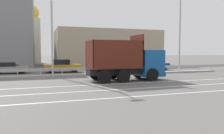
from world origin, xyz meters
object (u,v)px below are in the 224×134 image
Objects in this scene: street_lamp_1 at (52,26)px; parked_car_2 at (9,68)px; median_road_sign at (126,61)px; parked_car_5 at (153,64)px; street_lamp_2 at (181,21)px; dump_truck at (133,64)px; parked_car_4 at (112,65)px; parked_car_3 at (62,66)px; church_tower at (32,35)px.

parked_car_2 is at bearing 131.28° from street_lamp_1.
median_road_sign is 7.19m from parked_car_5.
street_lamp_1 is 14.20m from street_lamp_2.
dump_truck reaches higher than parked_car_5.
dump_truck reaches higher than parked_car_2.
dump_truck is at bearing 174.25° from parked_car_4.
parked_car_2 is at bearing 89.37° from parked_car_5.
median_road_sign reaches higher than parked_car_3.
parked_car_5 reaches higher than parked_car_2.
street_lamp_2 reaches higher than dump_truck.
street_lamp_1 reaches higher than parked_car_2.
median_road_sign is 12.81m from parked_car_2.
church_tower reaches higher than dump_truck.
street_lamp_1 is (-7.52, -0.20, 3.34)m from median_road_sign.
street_lamp_2 reaches higher than street_lamp_1.
church_tower is at bearing 25.58° from parked_car_4.
church_tower is (-15.93, 24.12, 5.30)m from parked_car_5.
dump_truck is 10.15m from street_lamp_2.
parked_car_5 is (5.71, 4.31, -0.68)m from median_road_sign.
parked_car_2 is 1.02× the size of parked_car_4.
parked_car_5 is at bearing 140.69° from dump_truck.
church_tower is (-2.71, 28.64, 1.28)m from street_lamp_1.
street_lamp_2 is 19.87m from parked_car_2.
dump_truck is at bearing -150.27° from street_lamp_2.
parked_car_2 is 11.94m from parked_car_4.
parked_car_5 is at bearing 91.45° from parked_car_2.
parked_car_2 is (-10.65, 9.45, -0.67)m from dump_truck.
dump_truck is 1.52× the size of parked_car_3.
parked_car_3 reaches higher than parked_car_4.
median_road_sign is at bearing 127.88° from parked_car_5.
parked_car_4 is (0.07, 5.05, -0.75)m from median_road_sign.
parked_car_4 reaches higher than parked_car_2.
street_lamp_1 is 7.77m from parked_car_2.
dump_truck is 2.43× the size of median_road_sign.
church_tower is at bearing -166.52° from dump_truck.
street_lamp_2 reaches higher than parked_car_3.
dump_truck is 4.85m from median_road_sign.
parked_car_2 is 0.31× the size of church_tower.
church_tower is (-16.86, 28.64, 0.15)m from street_lamp_2.
church_tower reaches higher than street_lamp_1.
parked_car_2 is at bearing 93.24° from parked_car_4.
church_tower is at bearing 34.25° from parked_car_5.
median_road_sign reaches higher than parked_car_5.
parked_car_3 reaches higher than parked_car_2.
parked_car_5 is 0.30× the size of church_tower.
church_tower is at bearing 120.49° from street_lamp_2.
parked_car_3 is (-6.20, 4.40, -0.66)m from median_road_sign.
street_lamp_1 is 14.54m from parked_car_5.
dump_truck is 0.48× the size of church_tower.
street_lamp_1 reaches higher than parked_car_3.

